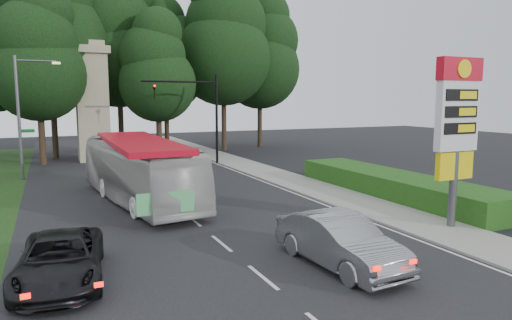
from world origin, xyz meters
name	(u,v)px	position (x,y,z in m)	size (l,w,h in m)	color
ground	(270,284)	(0.00, 0.00, 0.00)	(120.00, 120.00, 0.00)	black
road_surface	(168,200)	(0.00, 12.00, 0.01)	(14.00, 80.00, 0.02)	black
sidewalk_right	(309,186)	(8.50, 12.00, 0.06)	(3.00, 80.00, 0.12)	gray
hedge	(394,185)	(11.50, 8.00, 0.60)	(3.00, 14.00, 1.20)	#1C4311
gas_station_pylon	(457,119)	(9.20, 1.99, 4.45)	(2.10, 0.45, 6.85)	#59595E
traffic_signal_mast	(201,106)	(5.68, 24.00, 4.67)	(6.10, 0.35, 7.20)	black
streetlight_signs	(22,112)	(-6.99, 22.01, 4.44)	(2.75, 0.98, 8.00)	#59595E
monument	(92,101)	(-2.00, 30.00, 5.10)	(3.00, 3.00, 10.05)	tan
tree_center_left	(48,20)	(-5.00, 33.00, 12.02)	(10.08, 10.08, 19.80)	#2D2116
tree_center_right	(118,38)	(1.00, 35.00, 11.02)	(9.24, 9.24, 18.15)	#2D2116
tree_east_near	(165,56)	(6.00, 37.00, 9.68)	(8.12, 8.12, 15.95)	#2D2116
tree_east_mid	(223,38)	(11.00, 33.00, 11.35)	(9.52, 9.52, 18.70)	#2D2116
tree_far_east	(260,52)	(16.00, 35.00, 10.35)	(8.68, 8.68, 17.05)	#2D2116
tree_monument_left	(37,55)	(-6.00, 29.00, 8.68)	(7.28, 7.28, 14.30)	#2D2116
tree_monument_right	(157,68)	(3.50, 29.50, 8.01)	(6.72, 6.72, 13.20)	#2D2116
transit_bus	(139,171)	(-1.44, 12.14, 1.62)	(2.72, 11.62, 3.24)	silver
sedan_silver	(339,241)	(2.61, 0.38, 0.82)	(1.74, 4.98, 1.64)	#939499
suv_charcoal	(60,259)	(-5.41, 2.63, 0.69)	(2.28, 4.95, 1.38)	black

